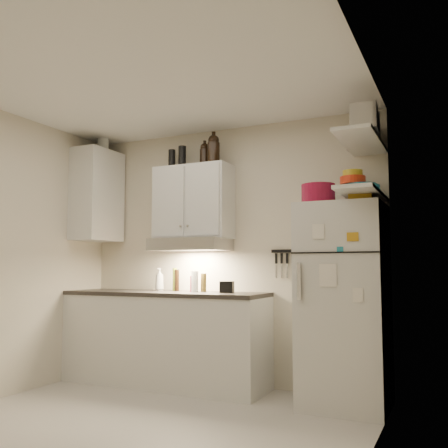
% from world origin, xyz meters
% --- Properties ---
extents(floor, '(3.20, 3.00, 0.02)m').
position_xyz_m(floor, '(0.00, 0.00, -0.01)').
color(floor, '#BCB6AE').
rests_on(floor, ground).
extents(ceiling, '(3.20, 3.00, 0.02)m').
position_xyz_m(ceiling, '(0.00, 0.00, 2.61)').
color(ceiling, white).
rests_on(ceiling, ground).
extents(back_wall, '(3.20, 0.02, 2.60)m').
position_xyz_m(back_wall, '(0.00, 1.51, 1.30)').
color(back_wall, beige).
rests_on(back_wall, ground).
extents(right_wall, '(0.02, 3.00, 2.60)m').
position_xyz_m(right_wall, '(1.61, 0.00, 1.30)').
color(right_wall, beige).
rests_on(right_wall, ground).
extents(base_cabinet, '(2.10, 0.60, 0.88)m').
position_xyz_m(base_cabinet, '(-0.55, 1.20, 0.44)').
color(base_cabinet, silver).
rests_on(base_cabinet, floor).
extents(countertop, '(2.10, 0.62, 0.04)m').
position_xyz_m(countertop, '(-0.55, 1.20, 0.90)').
color(countertop, '#2D2926').
rests_on(countertop, base_cabinet).
extents(upper_cabinet, '(0.80, 0.33, 0.75)m').
position_xyz_m(upper_cabinet, '(-0.30, 1.33, 1.83)').
color(upper_cabinet, silver).
rests_on(upper_cabinet, back_wall).
extents(side_cabinet, '(0.33, 0.55, 1.00)m').
position_xyz_m(side_cabinet, '(-1.44, 1.20, 1.95)').
color(side_cabinet, silver).
rests_on(side_cabinet, left_wall).
extents(range_hood, '(0.76, 0.46, 0.12)m').
position_xyz_m(range_hood, '(-0.30, 1.27, 1.39)').
color(range_hood, silver).
rests_on(range_hood, back_wall).
extents(fridge, '(0.70, 0.68, 1.70)m').
position_xyz_m(fridge, '(1.25, 1.16, 0.85)').
color(fridge, silver).
rests_on(fridge, floor).
extents(shelf_hi, '(0.30, 0.95, 0.03)m').
position_xyz_m(shelf_hi, '(1.45, 1.02, 2.20)').
color(shelf_hi, silver).
rests_on(shelf_hi, right_wall).
extents(shelf_lo, '(0.30, 0.95, 0.03)m').
position_xyz_m(shelf_lo, '(1.45, 1.02, 1.76)').
color(shelf_lo, silver).
rests_on(shelf_lo, right_wall).
extents(knife_strip, '(0.42, 0.02, 0.03)m').
position_xyz_m(knife_strip, '(0.70, 1.49, 1.32)').
color(knife_strip, black).
rests_on(knife_strip, back_wall).
extents(dutch_oven, '(0.31, 0.31, 0.17)m').
position_xyz_m(dutch_oven, '(1.08, 1.01, 1.78)').
color(dutch_oven, maroon).
rests_on(dutch_oven, fridge).
extents(book_stack, '(0.21, 0.25, 0.08)m').
position_xyz_m(book_stack, '(1.44, 0.99, 1.74)').
color(book_stack, '#BD8517').
rests_on(book_stack, fridge).
extents(spice_jar, '(0.07, 0.07, 0.09)m').
position_xyz_m(spice_jar, '(1.30, 1.15, 1.75)').
color(spice_jar, silver).
rests_on(spice_jar, fridge).
extents(stock_pot, '(0.39, 0.39, 0.21)m').
position_xyz_m(stock_pot, '(1.41, 1.37, 2.32)').
color(stock_pot, silver).
rests_on(stock_pot, shelf_hi).
extents(tin_a, '(0.24, 0.23, 0.19)m').
position_xyz_m(tin_a, '(1.49, 0.99, 2.31)').
color(tin_a, '#AAAAAD').
rests_on(tin_a, shelf_hi).
extents(tin_b, '(0.21, 0.21, 0.20)m').
position_xyz_m(tin_b, '(1.52, 0.75, 2.31)').
color(tin_b, '#AAAAAD').
rests_on(tin_b, shelf_hi).
extents(bowl_teal, '(0.27, 0.27, 0.11)m').
position_xyz_m(bowl_teal, '(1.39, 1.27, 1.83)').
color(bowl_teal, '#19748D').
rests_on(bowl_teal, shelf_lo).
extents(bowl_orange, '(0.22, 0.22, 0.07)m').
position_xyz_m(bowl_orange, '(1.33, 1.24, 1.92)').
color(bowl_orange, red).
rests_on(bowl_orange, bowl_teal).
extents(bowl_yellow, '(0.17, 0.17, 0.05)m').
position_xyz_m(bowl_yellow, '(1.33, 1.24, 1.98)').
color(bowl_yellow, gold).
rests_on(bowl_yellow, bowl_orange).
extents(plates, '(0.29, 0.29, 0.06)m').
position_xyz_m(plates, '(1.47, 1.04, 1.80)').
color(plates, '#19748D').
rests_on(plates, shelf_lo).
extents(growler_a, '(0.13, 0.13, 0.24)m').
position_xyz_m(growler_a, '(-0.18, 1.34, 2.32)').
color(growler_a, black).
rests_on(growler_a, upper_cabinet).
extents(growler_b, '(0.14, 0.14, 0.29)m').
position_xyz_m(growler_b, '(-0.03, 1.26, 2.35)').
color(growler_b, black).
rests_on(growler_b, upper_cabinet).
extents(thermos_a, '(0.11, 0.11, 0.23)m').
position_xyz_m(thermos_a, '(-0.45, 1.35, 2.32)').
color(thermos_a, black).
rests_on(thermos_a, upper_cabinet).
extents(thermos_b, '(0.08, 0.08, 0.21)m').
position_xyz_m(thermos_b, '(-0.59, 1.37, 2.31)').
color(thermos_b, black).
rests_on(thermos_b, upper_cabinet).
extents(side_jar, '(0.13, 0.13, 0.17)m').
position_xyz_m(side_jar, '(-1.42, 1.26, 2.53)').
color(side_jar, silver).
rests_on(side_jar, side_cabinet).
extents(soap_bottle, '(0.10, 0.10, 0.26)m').
position_xyz_m(soap_bottle, '(-0.70, 1.33, 1.05)').
color(soap_bottle, silver).
rests_on(soap_bottle, countertop).
extents(pepper_mill, '(0.07, 0.07, 0.18)m').
position_xyz_m(pepper_mill, '(-0.17, 1.32, 1.01)').
color(pepper_mill, brown).
rests_on(pepper_mill, countertop).
extents(oil_bottle, '(0.06, 0.06, 0.24)m').
position_xyz_m(oil_bottle, '(-0.52, 1.35, 1.04)').
color(oil_bottle, '#5E6B1A').
rests_on(oil_bottle, countertop).
extents(vinegar_bottle, '(0.05, 0.05, 0.22)m').
position_xyz_m(vinegar_bottle, '(-0.48, 1.32, 1.03)').
color(vinegar_bottle, black).
rests_on(vinegar_bottle, countertop).
extents(clear_bottle, '(0.08, 0.08, 0.21)m').
position_xyz_m(clear_bottle, '(-0.23, 1.24, 1.02)').
color(clear_bottle, silver).
rests_on(clear_bottle, countertop).
extents(red_jar, '(0.10, 0.10, 0.16)m').
position_xyz_m(red_jar, '(-0.25, 1.26, 1.00)').
color(red_jar, maroon).
rests_on(red_jar, countertop).
extents(caddy, '(0.14, 0.12, 0.11)m').
position_xyz_m(caddy, '(0.12, 1.24, 0.97)').
color(caddy, black).
rests_on(caddy, countertop).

